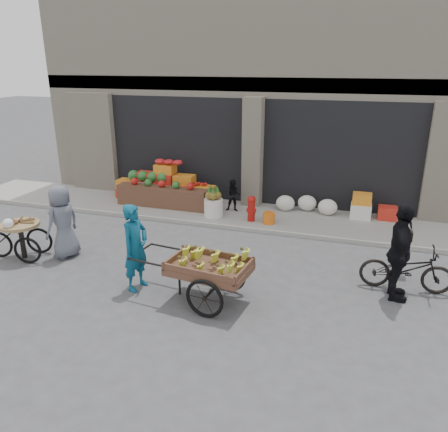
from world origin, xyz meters
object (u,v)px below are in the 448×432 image
(seated_person, at_px, (233,196))
(bicycle, at_px, (406,269))
(tricycle_cart, at_px, (21,235))
(pineapple_bin, at_px, (213,208))
(fire_hydrant, at_px, (251,207))
(orange_bucket, at_px, (269,218))
(vendor_grey, at_px, (63,222))
(banana_cart, at_px, (206,265))
(vendor_woman, at_px, (135,247))
(cyclist, at_px, (400,253))

(seated_person, bearing_deg, bicycle, -45.96)
(seated_person, bearing_deg, tricycle_cart, -140.88)
(pineapple_bin, bearing_deg, fire_hydrant, -2.60)
(bicycle, bearing_deg, tricycle_cart, 95.42)
(pineapple_bin, bearing_deg, seated_person, 56.31)
(tricycle_cart, bearing_deg, orange_bucket, 22.21)
(pineapple_bin, height_order, vendor_grey, vendor_grey)
(fire_hydrant, bearing_deg, orange_bucket, -5.71)
(tricycle_cart, bearing_deg, bicycle, -6.50)
(pineapple_bin, distance_m, banana_cart, 4.41)
(seated_person, distance_m, vendor_woman, 4.76)
(orange_bucket, relative_size, tricycle_cart, 0.22)
(orange_bucket, bearing_deg, pineapple_bin, 176.42)
(tricycle_cart, height_order, bicycle, tricycle_cart)
(fire_hydrant, relative_size, orange_bucket, 2.22)
(vendor_woman, distance_m, bicycle, 5.23)
(orange_bucket, xyz_separation_m, vendor_grey, (-4.03, -3.20, 0.57))
(pineapple_bin, height_order, vendor_woman, vendor_woman)
(banana_cart, relative_size, cyclist, 1.37)
(cyclist, bearing_deg, vendor_woman, 101.05)
(seated_person, relative_size, cyclist, 0.50)
(pineapple_bin, xyz_separation_m, vendor_woman, (-0.16, -4.12, 0.49))
(orange_bucket, distance_m, vendor_grey, 5.17)
(seated_person, bearing_deg, orange_bucket, -40.26)
(fire_hydrant, bearing_deg, vendor_grey, -137.38)
(banana_cart, bearing_deg, tricycle_cart, -179.68)
(pineapple_bin, relative_size, tricycle_cart, 0.36)
(orange_bucket, distance_m, seated_person, 1.42)
(tricycle_cart, bearing_deg, fire_hydrant, 25.58)
(seated_person, distance_m, banana_cart, 4.88)
(vendor_woman, xyz_separation_m, cyclist, (4.79, 1.11, 0.06))
(pineapple_bin, distance_m, fire_hydrant, 1.11)
(vendor_woman, relative_size, tricycle_cart, 1.18)
(banana_cart, height_order, cyclist, cyclist)
(fire_hydrant, bearing_deg, banana_cart, -87.11)
(pineapple_bin, relative_size, vendor_grey, 0.31)
(banana_cart, relative_size, bicycle, 1.48)
(orange_bucket, height_order, tricycle_cart, tricycle_cart)
(vendor_grey, distance_m, cyclist, 7.07)
(cyclist, bearing_deg, banana_cart, 107.50)
(fire_hydrant, xyz_separation_m, cyclist, (3.53, -2.97, 0.42))
(tricycle_cart, bearing_deg, seated_person, 35.23)
(bicycle, bearing_deg, vendor_woman, 104.84)
(vendor_woman, distance_m, tricycle_cart, 3.18)
(pineapple_bin, xyz_separation_m, orange_bucket, (1.60, -0.10, -0.10))
(seated_person, height_order, bicycle, seated_person)
(cyclist, bearing_deg, pineapple_bin, 54.98)
(orange_bucket, relative_size, vendor_grey, 0.19)
(vendor_grey, bearing_deg, bicycle, 109.00)
(vendor_woman, relative_size, vendor_grey, 1.03)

